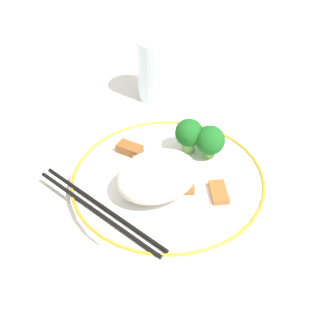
{
  "coord_description": "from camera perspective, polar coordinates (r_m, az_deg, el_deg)",
  "views": [
    {
      "loc": [
        -0.23,
        -0.4,
        0.45
      ],
      "look_at": [
        0.0,
        0.0,
        0.03
      ],
      "focal_mm": 50.0,
      "sensor_mm": 36.0,
      "label": 1
    }
  ],
  "objects": [
    {
      "name": "plate",
      "position": [
        0.64,
        0.0,
        -1.7
      ],
      "size": [
        0.27,
        0.27,
        0.02
      ],
      "color": "white",
      "rests_on": "ground_plane"
    },
    {
      "name": "broccoli_back_center",
      "position": [
        0.66,
        2.58,
        4.19
      ],
      "size": [
        0.04,
        0.04,
        0.05
      ],
      "color": "#72AD4C",
      "rests_on": "plate"
    },
    {
      "name": "drinking_glass",
      "position": [
        0.8,
        -1.35,
        12.07
      ],
      "size": [
        0.07,
        0.07,
        0.11
      ],
      "color": "silver",
      "rests_on": "ground_plane"
    },
    {
      "name": "rice_mound",
      "position": [
        0.6,
        -1.33,
        -0.98
      ],
      "size": [
        0.11,
        0.09,
        0.05
      ],
      "color": "white",
      "rests_on": "plate"
    },
    {
      "name": "meat_near_right",
      "position": [
        0.67,
        -4.7,
        2.34
      ],
      "size": [
        0.04,
        0.04,
        0.01
      ],
      "color": "brown",
      "rests_on": "plate"
    },
    {
      "name": "meat_near_left",
      "position": [
        0.61,
        6.2,
        -2.94
      ],
      "size": [
        0.04,
        0.05,
        0.01
      ],
      "color": "#995B28",
      "rests_on": "plate"
    },
    {
      "name": "broccoli_back_left",
      "position": [
        0.66,
        5.15,
        3.33
      ],
      "size": [
        0.04,
        0.04,
        0.05
      ],
      "color": "#72AD4C",
      "rests_on": "plate"
    },
    {
      "name": "ground_plane",
      "position": [
        0.64,
        0.0,
        -2.28
      ],
      "size": [
        3.0,
        3.0,
        0.0
      ],
      "primitive_type": "plane",
      "color": "silver"
    },
    {
      "name": "chopsticks",
      "position": [
        0.6,
        -8.27,
        -5.05
      ],
      "size": [
        0.09,
        0.21,
        0.01
      ],
      "color": "black",
      "rests_on": "plate"
    },
    {
      "name": "meat_near_back",
      "position": [
        0.65,
        -3.07,
        0.29
      ],
      "size": [
        0.03,
        0.04,
        0.01
      ],
      "color": "#9E6633",
      "rests_on": "plate"
    },
    {
      "name": "meat_near_front",
      "position": [
        0.62,
        1.77,
        -2.11
      ],
      "size": [
        0.04,
        0.04,
        0.01
      ],
      "color": "#995B28",
      "rests_on": "plate"
    }
  ]
}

